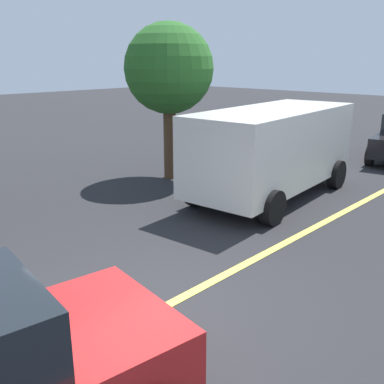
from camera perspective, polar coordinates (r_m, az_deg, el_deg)
The scene contains 4 objects.
ground_plane at distance 6.33m, azimuth -4.75°, elevation -15.18°, with size 80.00×80.00×0.00m, color #262628.
lane_marking_centre at distance 8.37m, azimuth 10.88°, elevation -7.04°, with size 28.00×0.16×0.01m, color #E0D14C.
white_van at distance 11.08m, azimuth 10.35°, elevation 5.70°, with size 5.36×2.64×2.20m.
tree_centre_verge at distance 12.58m, azimuth -3.01°, elevation 15.47°, with size 2.47×2.47×4.33m.
Camera 1 is at (-3.51, -4.07, 3.35)m, focal length 41.33 mm.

